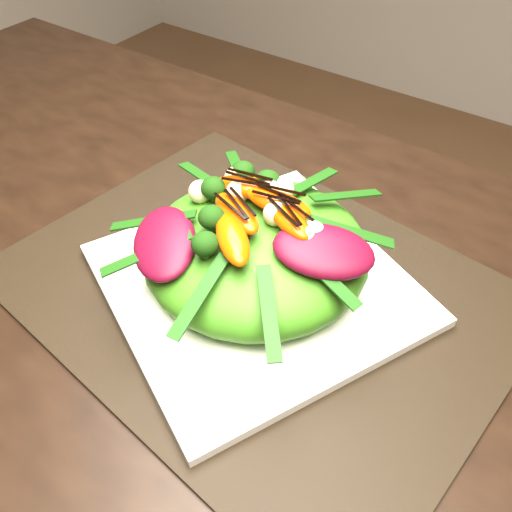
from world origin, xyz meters
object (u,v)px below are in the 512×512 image
Objects in this scene: salad_bowl at (256,274)px; lettuce_mound at (256,250)px; orange_segment at (246,195)px; placemat at (256,288)px; dining_table at (230,433)px; plate_base at (256,284)px.

salad_bowl is 1.11× the size of lettuce_mound.
placemat is at bearing -37.69° from orange_segment.
placemat is 2.26× the size of lettuce_mound.
dining_table is 0.20m from orange_segment.
lettuce_mound is (-0.06, 0.12, 0.07)m from dining_table.
placemat is (-0.06, 0.12, 0.02)m from dining_table.
lettuce_mound is (0.00, 0.00, 0.04)m from plate_base.
dining_table is at bearing -59.23° from orange_segment.
placemat is 7.64× the size of orange_segment.
salad_bowl is 3.76× the size of orange_segment.
dining_table is 26.85× the size of orange_segment.
lettuce_mound is 0.05m from orange_segment.
lettuce_mound is (0.00, 0.00, 0.05)m from placemat.
plate_base is 1.28× the size of lettuce_mound.
lettuce_mound is at bearing 90.00° from salad_bowl.
lettuce_mound is at bearing 0.00° from plate_base.
orange_segment is (-0.02, 0.02, 0.04)m from lettuce_mound.
plate_base is 0.09m from orange_segment.
salad_bowl is at bearing 0.00° from placemat.
dining_table is at bearing -63.64° from plate_base.
placemat is 2.03× the size of salad_bowl.
orange_segment is at bearing 142.31° from salad_bowl.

